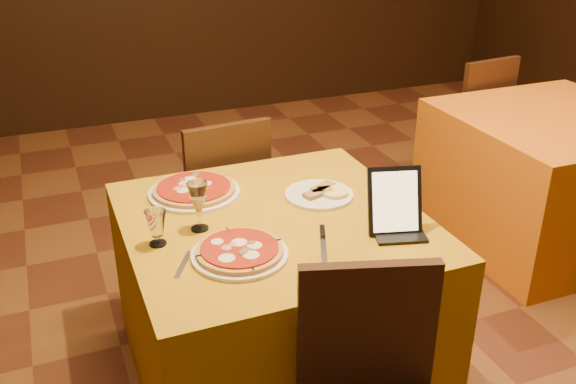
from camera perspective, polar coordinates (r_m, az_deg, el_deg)
name	(u,v)px	position (r m, az deg, el deg)	size (l,w,h in m)	color
floor	(386,345)	(3.03, 8.73, -13.27)	(6.00, 7.00, 0.01)	#5E2D19
main_table	(275,301)	(2.61, -1.20, -9.64)	(1.10, 1.10, 0.75)	#AA7B0A
side_table	(548,178)	(3.94, 22.12, 1.15)	(1.10, 1.10, 0.75)	#D0680D
chair_main_far	(217,199)	(3.25, -6.36, -0.59)	(0.45, 0.45, 0.91)	black
chair_side_far	(464,121)	(4.48, 15.36, 6.14)	(0.43, 0.43, 0.91)	black
pizza_near	(240,252)	(2.18, -4.33, -5.36)	(0.33, 0.33, 0.03)	white
pizza_far	(194,191)	(2.62, -8.34, 0.12)	(0.37, 0.37, 0.03)	white
cutlet_dish	(319,193)	(2.58, 2.78, -0.13)	(0.28, 0.28, 0.03)	white
wine_glass	(198,206)	(2.32, -7.97, -1.23)	(0.08, 0.08, 0.19)	#E8D483
water_glass	(157,228)	(2.26, -11.60, -3.15)	(0.06, 0.06, 0.13)	silver
tablet	(395,201)	(2.31, 9.46, -0.75)	(0.19, 0.02, 0.24)	black
knife	(323,245)	(2.24, 3.16, -4.72)	(0.23, 0.02, 0.01)	silver
fork_near	(183,265)	(2.15, -9.28, -6.38)	(0.16, 0.02, 0.01)	silver
fork_far	(228,184)	(2.69, -5.32, 0.68)	(0.18, 0.02, 0.01)	silver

